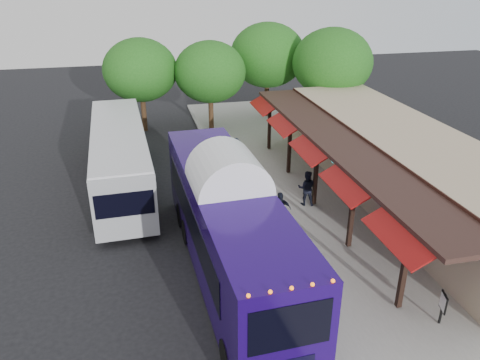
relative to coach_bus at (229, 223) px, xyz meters
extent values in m
plane|color=black|center=(1.45, 0.40, -2.21)|extent=(90.00, 90.00, 0.00)
cube|color=#9E9B93|center=(6.45, 4.40, -2.14)|extent=(10.00, 40.00, 0.15)
cube|color=gray|center=(1.50, 4.40, -2.14)|extent=(0.20, 40.00, 0.16)
cube|color=tan|center=(9.95, 4.40, -0.41)|extent=(5.00, 20.00, 3.60)
cube|color=black|center=(7.43, 4.40, 1.09)|extent=(0.06, 20.00, 0.60)
cube|color=#331E19|center=(6.35, 4.40, 1.19)|extent=(2.60, 20.00, 0.18)
cube|color=black|center=(5.23, -3.60, -0.41)|extent=(0.18, 0.18, 3.16)
cube|color=maroon|center=(4.80, -3.60, 0.94)|extent=(1.00, 3.20, 0.57)
cube|color=black|center=(5.23, 0.40, -0.41)|extent=(0.18, 0.18, 3.16)
cube|color=maroon|center=(4.80, 0.40, 0.94)|extent=(1.00, 3.20, 0.57)
cube|color=black|center=(5.23, 4.40, -0.41)|extent=(0.18, 0.18, 3.16)
cube|color=maroon|center=(4.80, 4.40, 0.94)|extent=(1.00, 3.20, 0.57)
cube|color=black|center=(5.23, 8.40, -0.41)|extent=(0.18, 0.18, 3.16)
cube|color=maroon|center=(4.80, 8.40, 0.94)|extent=(1.00, 3.20, 0.57)
cube|color=black|center=(5.23, 12.40, -0.41)|extent=(0.18, 0.18, 3.16)
cube|color=maroon|center=(4.80, 12.40, 0.94)|extent=(1.00, 3.20, 0.57)
sphere|color=#17797E|center=(5.65, -1.60, 0.67)|extent=(0.26, 0.26, 0.26)
sphere|color=#17797E|center=(5.65, 3.40, 0.67)|extent=(0.26, 0.26, 0.26)
sphere|color=#17797E|center=(5.65, 8.40, 0.67)|extent=(0.26, 0.26, 0.26)
cube|color=#1F075C|center=(0.00, 0.01, -0.05)|extent=(3.22, 12.89, 3.36)
cube|color=#1F075C|center=(0.00, 0.01, -1.89)|extent=(3.16, 12.76, 0.37)
ellipsoid|color=white|center=(0.00, 0.01, 1.61)|extent=(3.21, 12.64, 0.60)
cube|color=black|center=(0.00, -6.39, 0.51)|extent=(2.23, 0.12, 1.39)
cylinder|color=black|center=(-1.23, -4.85, -1.66)|extent=(0.36, 1.12, 1.11)
cylinder|color=black|center=(1.23, -4.85, -1.66)|extent=(0.36, 1.12, 1.11)
cylinder|color=black|center=(-1.23, 4.11, -1.66)|extent=(0.36, 1.12, 1.11)
cylinder|color=black|center=(1.23, 4.11, -1.66)|extent=(0.36, 1.12, 1.11)
cube|color=#989CA1|center=(-4.04, 8.93, -0.41)|extent=(3.13, 12.48, 2.86)
cube|color=black|center=(-5.39, 8.93, -0.16)|extent=(0.40, 10.53, 1.08)
cube|color=black|center=(-2.68, 8.93, -0.16)|extent=(0.40, 10.53, 1.08)
cube|color=silver|center=(-4.04, 8.93, 1.07)|extent=(3.06, 12.23, 0.11)
cylinder|color=black|center=(-5.27, 4.59, -1.69)|extent=(0.34, 1.04, 1.03)
cylinder|color=black|center=(-2.80, 4.59, -1.69)|extent=(0.34, 1.04, 1.03)
cylinder|color=black|center=(-5.27, 12.65, -1.69)|extent=(0.34, 1.04, 1.03)
cylinder|color=black|center=(-2.80, 12.65, -1.69)|extent=(0.34, 1.04, 1.03)
imported|color=black|center=(2.05, -2.30, -1.28)|extent=(0.62, 0.45, 1.57)
imported|color=black|center=(4.85, 4.53, -1.17)|extent=(1.05, 0.94, 1.79)
imported|color=black|center=(2.91, 2.67, -1.20)|extent=(1.04, 0.48, 1.73)
imported|color=black|center=(2.63, 10.65, -1.27)|extent=(1.10, 0.74, 1.58)
cube|color=black|center=(6.18, -4.60, -1.47)|extent=(0.08, 0.08, 1.18)
cube|color=black|center=(6.18, -4.60, -1.20)|extent=(0.19, 0.53, 0.65)
cube|color=white|center=(6.14, -4.60, -1.20)|extent=(0.14, 0.44, 0.54)
cylinder|color=#382314|center=(2.33, 17.52, -0.76)|extent=(0.36, 0.36, 2.91)
ellipsoid|color=#1D5A16|center=(2.33, 17.52, 2.09)|extent=(5.03, 5.03, 4.27)
cylinder|color=#382314|center=(7.19, 19.87, -0.56)|extent=(0.36, 0.36, 3.30)
ellipsoid|color=#1D5A16|center=(7.19, 19.87, 2.67)|extent=(5.71, 5.71, 4.85)
cylinder|color=#382314|center=(10.88, 16.18, -0.57)|extent=(0.36, 0.36, 3.28)
ellipsoid|color=#1D5A16|center=(10.88, 16.18, 2.63)|extent=(5.66, 5.66, 4.81)
cylinder|color=#382314|center=(-2.42, 18.63, -0.71)|extent=(0.36, 0.36, 3.00)
ellipsoid|color=#1D5A16|center=(-2.42, 18.63, 2.21)|extent=(5.17, 5.17, 4.40)
camera|label=1|loc=(-3.04, -14.99, 8.72)|focal=35.00mm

